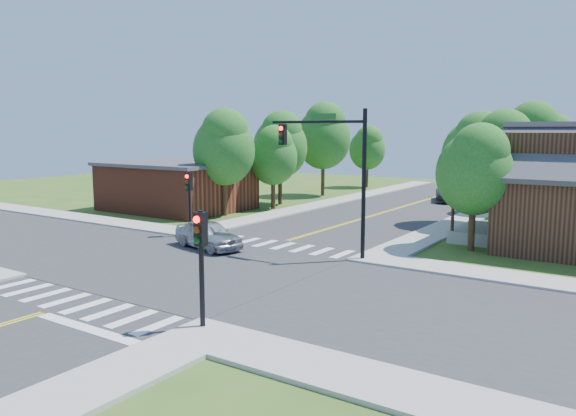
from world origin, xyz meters
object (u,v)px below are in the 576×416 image
Objects in this scene: signal_mast_ne at (332,158)px; signal_pole_se at (201,247)px; signal_pole_nw at (189,191)px; car_silver at (208,235)px; car_dgrey at (448,193)px.

signal_mast_ne is 11.55m from signal_pole_se.
signal_mast_ne is at bearing 0.07° from signal_pole_nw.
car_silver is (-6.22, -2.09, -4.10)m from signal_mast_ne.
car_dgrey is (-3.69, 35.36, -1.90)m from signal_pole_se.
signal_mast_ne is at bearing -56.72° from car_silver.
signal_pole_se is 1.00× the size of signal_pole_nw.
signal_pole_nw is 0.67× the size of car_dgrey.
car_dgrey is (4.22, 26.24, 0.01)m from car_silver.
signal_mast_ne is 9.76m from signal_pole_nw.
car_silver is (-7.90, 9.12, -1.91)m from signal_pole_se.
signal_mast_ne reaches higher than signal_pole_se.
signal_mast_ne is 24.57m from car_dgrey.
car_dgrey reaches higher than car_silver.
signal_pole_nw is 25.37m from car_dgrey.
signal_mast_ne is 1.89× the size of signal_pole_nw.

